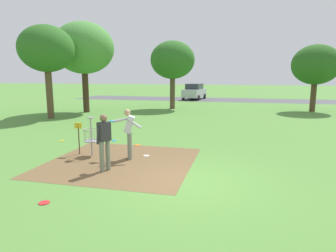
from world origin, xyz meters
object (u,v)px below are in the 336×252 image
Objects in this scene: frisbee_by_tee at (62,141)px; tree_near_left at (84,48)px; frisbee_far_right at (138,145)px; frisbee_near_basket at (44,203)px; player_foreground_watching at (129,130)px; tree_mid_center at (316,65)px; disc_golf_basket at (90,135)px; frisbee_far_left at (114,140)px; frisbee_mid_grass at (100,140)px; tree_near_right at (46,49)px; tree_mid_left at (173,60)px; parked_car_leftmost at (194,92)px; frisbee_scattered_a at (146,156)px; player_throwing at (104,139)px.

tree_near_left is (-4.00, 9.39, 4.79)m from frisbee_by_tee.
frisbee_near_basket is at bearing -92.01° from frisbee_far_right.
tree_mid_center is at bearing 59.86° from player_foreground_watching.
tree_near_left is at bearing 119.60° from disc_golf_basket.
frisbee_by_tee is 2.28m from frisbee_far_left.
player_foreground_watching is 3.47m from frisbee_mid_grass.
frisbee_near_basket and frisbee_far_right have the same top height.
player_foreground_watching is 8.43× the size of frisbee_mid_grass.
tree_near_left is at bearing 125.16° from frisbee_far_left.
tree_near_right reaches higher than disc_golf_basket.
tree_mid_left reaches higher than frisbee_far_right.
tree_mid_center is at bearing 49.46° from frisbee_mid_grass.
frisbee_near_basket is at bearing -64.18° from tree_near_left.
frisbee_far_left is 0.05× the size of parked_car_leftmost.
frisbee_mid_grass is (-1.74, 6.21, 0.00)m from frisbee_near_basket.
frisbee_by_tee is 0.98× the size of frisbee_scattered_a.
tree_near_left is (-6.21, 8.81, 4.79)m from frisbee_far_left.
player_throwing reaches higher than disc_golf_basket.
parked_car_leftmost is (-1.57, 25.13, -0.06)m from player_foreground_watching.
player_throwing is at bearing -84.17° from tree_mid_left.
player_foreground_watching is at bearing -0.98° from disc_golf_basket.
tree_near_left is at bearing 113.08° from frisbee_by_tee.
frisbee_far_right is at bearing 101.28° from player_foreground_watching.
tree_mid_left is (-1.92, 15.11, 3.05)m from player_foreground_watching.
tree_near_left is 7.12m from tree_mid_left.
frisbee_far_right is 0.06× the size of parked_car_leftmost.
tree_near_right is (-8.12, 5.84, 4.44)m from frisbee_far_right.
disc_golf_basket is at bearing -60.40° from tree_near_left.
tree_mid_left is (5.94, 3.85, -0.76)m from tree_near_left.
frisbee_near_basket is 0.04× the size of tree_near_right.
frisbee_by_tee is (-3.29, 5.68, 0.00)m from frisbee_near_basket.
player_throwing is 8.45× the size of frisbee_far_left.
frisbee_by_tee is 0.83× the size of frisbee_far_right.
player_foreground_watching reaches higher than frisbee_scattered_a.
tree_mid_left is 1.09× the size of tree_mid_center.
disc_golf_basket is 15.44m from tree_mid_left.
player_foreground_watching is 0.33× the size of tree_mid_center.
tree_near_left is at bearing 121.09° from player_throwing.
parked_car_leftmost is (2.29, 23.26, 0.91)m from frisbee_by_tee.
tree_near_left reaches higher than tree_mid_left.
frisbee_far_left is (-1.42, 3.84, -0.96)m from player_throwing.
frisbee_mid_grass is at bearing -175.89° from frisbee_far_left.
disc_golf_basket is 0.21× the size of tree_near_left.
tree_mid_center is 14.46m from parked_car_leftmost.
frisbee_mid_grass is (-2.07, 3.79, -0.96)m from player_throwing.
player_throwing is (1.25, -1.42, 0.21)m from disc_golf_basket.
frisbee_by_tee is at bearing 138.05° from player_throwing.
player_throwing is 16.87m from tree_mid_left.
frisbee_far_left is 11.79m from tree_near_left.
tree_near_left is (-5.56, 8.86, 4.79)m from frisbee_mid_grass.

